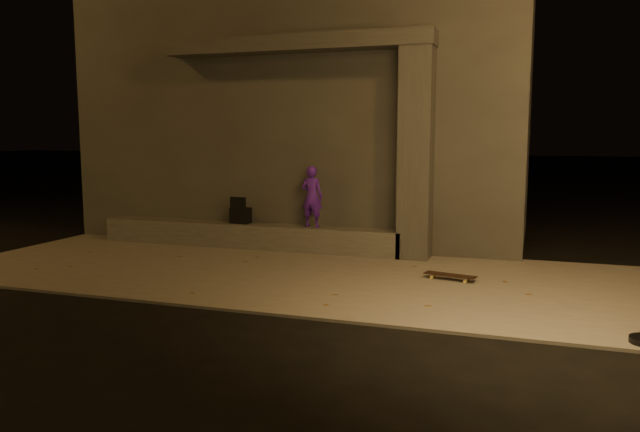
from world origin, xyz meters
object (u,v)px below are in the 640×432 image
at_px(skateboarder, 312,197).
at_px(backpack, 241,214).
at_px(skateboard, 450,275).
at_px(column, 416,154).

distance_m(skateboarder, backpack, 1.50).
distance_m(backpack, skateboard, 4.46).
relative_size(skateboarder, skateboard, 1.42).
xyz_separation_m(column, skateboarder, (-1.89, 0.00, -0.79)).
xyz_separation_m(column, backpack, (-3.34, 0.00, -1.17)).
height_order(column, skateboard, column).
bearing_deg(column, backpack, 180.00).
bearing_deg(column, skateboarder, 180.00).
bearing_deg(skateboard, skateboarder, 163.05).
bearing_deg(backpack, skateboard, -14.76).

